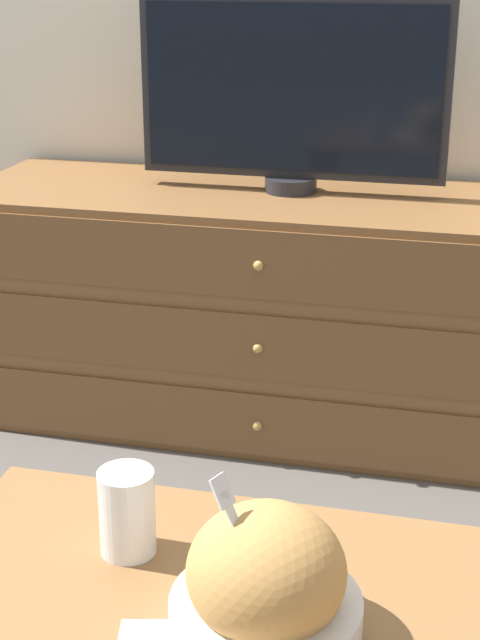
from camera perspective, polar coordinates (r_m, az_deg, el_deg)
name	(u,v)px	position (r m, az deg, el deg)	size (l,w,h in m)	color
ground_plane	(298,373)	(2.99, 3.41, -3.12)	(12.00, 12.00, 0.00)	#56514C
dresser	(282,310)	(2.60, 2.45, 0.57)	(1.64, 0.55, 0.63)	brown
tv	(293,92)	(2.50, 3.09, 13.13)	(0.78, 0.13, 0.48)	#232328
takeout_bowl	(266,583)	(1.13, 1.53, -15.07)	(0.22, 0.22, 0.19)	silver
drink_cup	(127,517)	(1.27, -6.57, -11.31)	(0.07, 0.07, 0.11)	#9E6638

